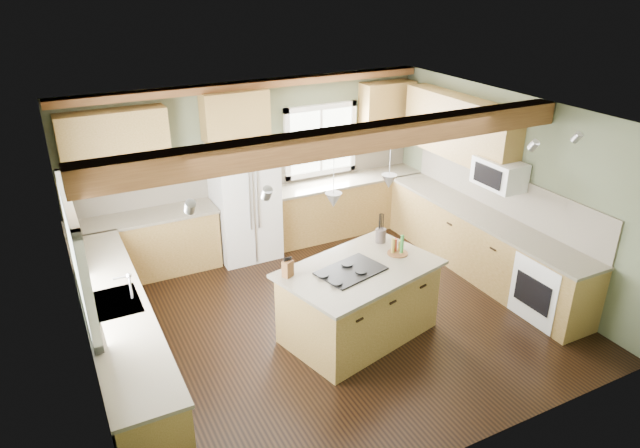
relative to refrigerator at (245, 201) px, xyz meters
name	(u,v)px	position (x,y,z in m)	size (l,w,h in m)	color
floor	(328,317)	(0.30, -2.12, -0.90)	(5.60, 5.60, 0.00)	black
ceiling	(330,117)	(0.30, -2.12, 1.70)	(5.60, 5.60, 0.00)	silver
wall_back	(253,165)	(0.30, 0.38, 0.40)	(5.60, 5.60, 0.00)	#51573D
wall_left	(78,279)	(-2.50, -2.12, 0.40)	(5.00, 5.00, 0.00)	#51573D
wall_right	(506,187)	(3.10, -2.12, 0.40)	(5.00, 5.00, 0.00)	#51573D
ceiling_beam	(351,140)	(0.30, -2.59, 1.57)	(5.55, 0.26, 0.26)	#573118
soffit_trim	(252,85)	(0.30, 0.28, 1.64)	(5.55, 0.20, 0.10)	#573118
backsplash_back	(254,171)	(0.30, 0.36, 0.31)	(5.58, 0.03, 0.58)	brown
backsplash_right	(502,192)	(3.08, -2.07, 0.31)	(0.03, 3.70, 0.58)	brown
base_cab_back_left	(147,246)	(-1.49, 0.08, -0.46)	(2.02, 0.60, 0.88)	brown
counter_back_left	(142,217)	(-1.49, 0.08, 0.00)	(2.06, 0.64, 0.04)	#4E4739
base_cab_back_right	(346,206)	(1.79, 0.08, -0.46)	(2.62, 0.60, 0.88)	brown
counter_back_right	(346,180)	(1.79, 0.08, 0.00)	(2.66, 0.64, 0.04)	#4E4739
base_cab_left	(121,340)	(-2.20, -2.07, -0.46)	(0.60, 3.70, 0.88)	brown
counter_left	(115,304)	(-2.20, -2.07, 0.00)	(0.64, 3.74, 0.04)	#4E4739
base_cab_right	(480,245)	(2.80, -2.07, -0.46)	(0.60, 3.70, 0.88)	brown
counter_right	(484,216)	(2.80, -2.07, 0.00)	(0.64, 3.74, 0.04)	#4E4739
upper_cab_back_left	(115,144)	(-1.69, 0.21, 1.05)	(1.40, 0.35, 0.90)	brown
upper_cab_over_fridge	(235,115)	(0.00, 0.21, 1.25)	(0.96, 0.35, 0.70)	brown
upper_cab_right	(459,128)	(2.92, -1.22, 1.05)	(0.35, 2.20, 0.90)	brown
upper_cab_back_corner	(387,110)	(2.60, 0.21, 1.05)	(0.90, 0.35, 0.90)	brown
window_left	(75,254)	(-2.48, -2.07, 0.65)	(0.04, 1.60, 1.05)	white
window_back	(320,140)	(1.45, 0.36, 0.65)	(1.10, 0.04, 1.00)	white
sink	(115,303)	(-2.20, -2.07, 0.01)	(0.50, 0.65, 0.03)	#262628
faucet	(131,287)	(-2.02, -2.07, 0.15)	(0.02, 0.02, 0.28)	#B2B2B7
dishwasher	(148,419)	(-2.19, -3.37, -0.47)	(0.60, 0.60, 0.84)	white
oven	(550,287)	(2.79, -3.37, -0.47)	(0.60, 0.72, 0.84)	white
microwave	(499,174)	(2.88, -2.17, 0.65)	(0.40, 0.70, 0.38)	white
pendant_left	(333,200)	(0.04, -2.70, 0.98)	(0.18, 0.18, 0.16)	#B2B2B7
pendant_right	(389,181)	(0.87, -2.49, 0.98)	(0.18, 0.18, 0.16)	#B2B2B7
refrigerator	(245,201)	(0.00, 0.00, 0.00)	(0.90, 0.74, 1.80)	silver
island	(359,303)	(0.46, -2.59, -0.46)	(1.71, 1.05, 0.88)	olive
island_top	(360,269)	(0.46, -2.59, 0.00)	(1.83, 1.16, 0.04)	#4E4739
cooktop	(351,271)	(0.32, -2.63, 0.03)	(0.74, 0.49, 0.02)	black
knife_block	(288,269)	(-0.37, -2.40, 0.12)	(0.12, 0.09, 0.19)	brown
utensil_crock	(381,236)	(1.03, -2.13, 0.11)	(0.13, 0.13, 0.18)	#3C3530
bottle_tray	(398,245)	(1.04, -2.50, 0.14)	(0.25, 0.25, 0.23)	brown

